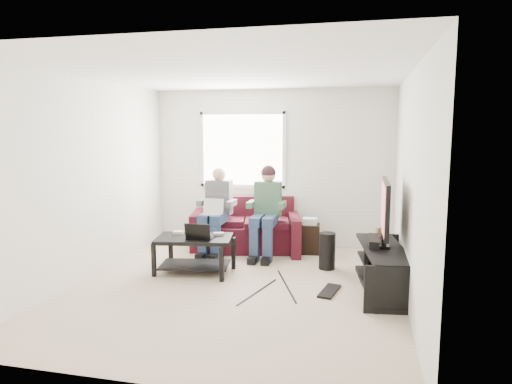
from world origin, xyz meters
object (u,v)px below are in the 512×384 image
sofa (246,230)px  subwoofer (327,251)px  tv_stand (383,271)px  tv (385,209)px  end_table (310,237)px  coffee_table (194,246)px

sofa → subwoofer: bearing=-29.9°
tv_stand → subwoofer: bearing=136.7°
tv → subwoofer: size_ratio=2.14×
tv → end_table: bearing=127.8°
tv_stand → end_table: bearing=126.0°
tv_stand → end_table: (-1.06, 1.46, 0.02)m
coffee_table → tv_stand: bearing=-2.4°
coffee_table → subwoofer: size_ratio=2.12×
tv → subwoofer: 1.18m
sofa → tv: size_ratio=1.77×
tv → tv_stand: bearing=-88.5°
sofa → tv_stand: sofa is taller
sofa → subwoofer: sofa is taller
coffee_table → tv_stand: tv_stand is taller
coffee_table → subwoofer: 1.84m
sofa → subwoofer: size_ratio=3.80×
sofa → subwoofer: (1.38, -0.79, -0.05)m
tv → end_table: (-1.06, 1.36, -0.73)m
tv_stand → sofa: bearing=144.9°
sofa → tv: (2.11, -1.38, 0.67)m
end_table → tv_stand: bearing=-54.0°
coffee_table → subwoofer: bearing=18.5°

